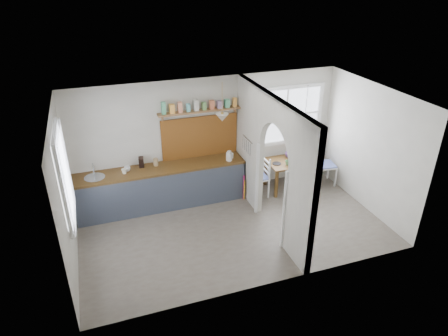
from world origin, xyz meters
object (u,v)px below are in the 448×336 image
object	(u,v)px
chair_left	(257,176)
dining_table	(290,174)
kettle	(229,156)
chair_right	(325,164)
vase	(290,153)

from	to	relation	value
chair_left	dining_table	bearing A→B (deg)	94.94
chair_left	kettle	bearing A→B (deg)	-102.45
dining_table	kettle	xyz separation A→B (m)	(-1.47, 0.06, 0.66)
chair_right	kettle	bearing A→B (deg)	95.22
chair_right	vase	distance (m)	0.89
chair_right	vase	xyz separation A→B (m)	(-0.79, 0.27, 0.30)
chair_right	kettle	size ratio (longest dim) A/B	4.71
chair_left	kettle	xyz separation A→B (m)	(-0.61, 0.13, 0.53)
chair_right	chair_left	bearing A→B (deg)	98.52
dining_table	kettle	distance (m)	1.61
chair_right	vase	bearing A→B (deg)	79.89
kettle	vase	xyz separation A→B (m)	(1.51, 0.14, -0.22)
dining_table	chair_right	bearing A→B (deg)	-3.82
vase	kettle	bearing A→B (deg)	-174.83
kettle	dining_table	bearing A→B (deg)	-17.45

